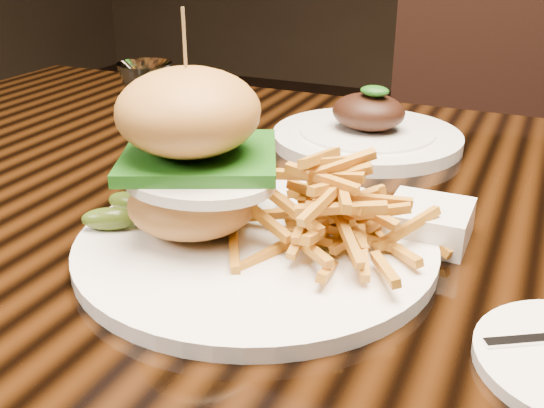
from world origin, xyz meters
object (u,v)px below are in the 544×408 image
at_px(burger_plate, 251,193).
at_px(far_dish, 367,133).
at_px(chair_far, 479,149).
at_px(wine_glass, 147,103).
at_px(dining_table, 329,257).

relative_size(burger_plate, far_dish, 1.29).
bearing_deg(chair_far, wine_glass, -112.87).
distance_m(burger_plate, chair_far, 1.08).
bearing_deg(far_dish, wine_glass, -119.09).
xyz_separation_m(dining_table, far_dish, (-0.02, 0.20, 0.09)).
xyz_separation_m(burger_plate, wine_glass, (-0.15, 0.06, 0.05)).
bearing_deg(burger_plate, wine_glass, 144.92).
height_order(burger_plate, wine_glass, burger_plate).
relative_size(dining_table, chair_far, 1.68).
bearing_deg(burger_plate, dining_table, 66.95).
relative_size(dining_table, wine_glass, 10.19).
bearing_deg(wine_glass, dining_table, 25.92).
relative_size(dining_table, burger_plate, 4.64).
bearing_deg(dining_table, chair_far, 85.22).
height_order(far_dish, chair_far, chair_far).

